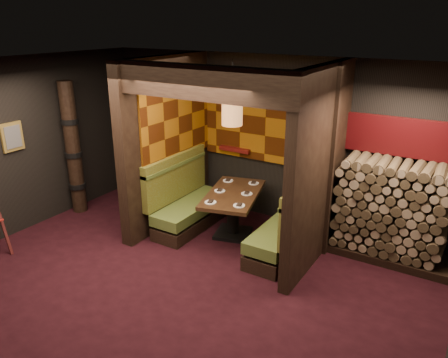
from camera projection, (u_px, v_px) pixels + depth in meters
floor at (173, 289)px, 5.83m from camera, size 6.50×5.50×0.02m
ceiling at (163, 69)px, 4.84m from camera, size 6.50×5.50×0.02m
wall_back at (268, 139)px, 7.54m from camera, size 6.50×0.02×2.85m
wall_left at (7, 150)px, 6.94m from camera, size 0.02×5.50×2.85m
partition_left at (166, 143)px, 7.31m from camera, size 0.20×2.20×2.85m
partition_right at (319, 169)px, 6.05m from camera, size 0.15×2.10×2.85m
header_beam at (197, 82)px, 5.49m from camera, size 2.85×0.18×0.44m
tapa_back_panel at (266, 117)px, 7.37m from camera, size 2.40×0.06×1.55m
tapa_side_panel at (178, 117)px, 7.25m from camera, size 0.04×1.85×1.45m
lacquer_shelf at (235, 149)px, 7.83m from camera, size 0.60×0.12×0.07m
booth_bench_left at (187, 204)px, 7.48m from camera, size 0.68×1.60×1.14m
booth_bench_right at (289, 230)px, 6.54m from camera, size 0.68×1.60×1.14m
dining_table at (233, 206)px, 7.09m from camera, size 1.13×1.59×0.76m
place_settings at (233, 192)px, 7.00m from camera, size 0.87×1.25×0.03m
pendant_lamp at (232, 110)px, 6.51m from camera, size 0.31×0.31×0.98m
framed_picture at (12, 137)px, 6.93m from camera, size 0.05×0.36×0.46m
totem_column at (73, 150)px, 7.79m from camera, size 0.31×0.31×2.40m
firewood_stack at (396, 212)px, 6.32m from camera, size 1.73×0.70×1.50m
mosaic_header at (411, 138)px, 6.23m from camera, size 1.83×0.10×0.56m
bay_front_post at (331, 165)px, 6.21m from camera, size 0.08×0.08×2.85m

